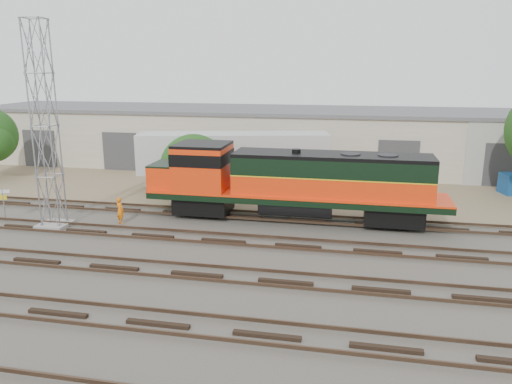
% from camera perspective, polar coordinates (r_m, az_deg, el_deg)
% --- Properties ---
extents(ground, '(140.00, 140.00, 0.00)m').
position_cam_1_polar(ground, '(25.40, -4.65, -6.86)').
color(ground, '#47423A').
rests_on(ground, ground).
extents(dirt_strip, '(80.00, 16.00, 0.02)m').
position_cam_1_polar(dirt_strip, '(39.39, 1.40, 0.85)').
color(dirt_strip, '#726047').
rests_on(dirt_strip, ground).
extents(tracks, '(80.00, 20.40, 0.28)m').
position_cam_1_polar(tracks, '(22.72, -6.77, -9.32)').
color(tracks, black).
rests_on(tracks, ground).
extents(warehouse, '(58.40, 10.40, 5.30)m').
position_cam_1_polar(warehouse, '(46.64, 3.22, 6.24)').
color(warehouse, beige).
rests_on(warehouse, ground).
extents(locomotive, '(17.82, 3.13, 4.28)m').
position_cam_1_polar(locomotive, '(29.74, 3.95, 1.23)').
color(locomotive, black).
rests_on(locomotive, tracks).
extents(signal_tower, '(1.71, 1.71, 11.59)m').
position_cam_1_polar(signal_tower, '(30.39, -22.95, 6.54)').
color(signal_tower, gray).
rests_on(signal_tower, ground).
extents(sign_post, '(0.76, 0.35, 1.98)m').
position_cam_1_polar(sign_post, '(33.45, -26.93, -0.71)').
color(sign_post, gray).
rests_on(sign_post, ground).
extents(worker, '(0.70, 0.62, 1.61)m').
position_cam_1_polar(worker, '(30.59, -15.28, -2.06)').
color(worker, orange).
rests_on(worker, ground).
extents(semi_trailer, '(14.28, 5.80, 4.31)m').
position_cam_1_polar(semi_trailer, '(37.18, -2.07, 4.30)').
color(semi_trailer, '#BEBEBE').
rests_on(semi_trailer, ground).
extents(tree_mid, '(5.04, 4.80, 4.80)m').
position_cam_1_polar(tree_mid, '(35.27, -6.82, 2.47)').
color(tree_mid, '#382619').
rests_on(tree_mid, ground).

